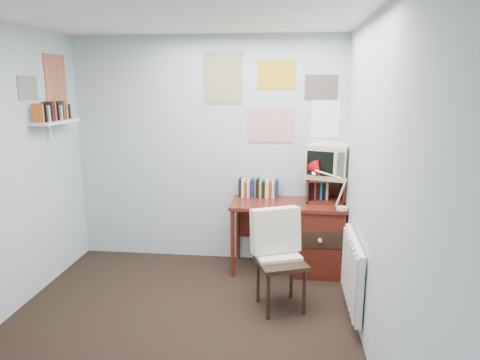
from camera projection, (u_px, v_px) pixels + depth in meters
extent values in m
plane|color=black|center=(170.00, 343.00, 3.35)|extent=(3.50, 3.50, 0.00)
cube|color=#A5B6BD|center=(208.00, 151.00, 4.77)|extent=(3.00, 0.02, 2.50)
cube|color=#A5B6BD|center=(378.00, 194.00, 2.92)|extent=(0.02, 3.50, 2.50)
cube|color=white|center=(156.00, 4.00, 2.80)|extent=(3.00, 3.50, 0.02)
cube|color=#571D13|center=(288.00, 204.00, 4.52)|extent=(1.20, 0.55, 0.03)
cube|color=#571D13|center=(318.00, 239.00, 4.57)|extent=(0.50, 0.50, 0.72)
cylinder|color=#571D13|center=(233.00, 244.00, 4.44)|extent=(0.04, 0.04, 0.72)
cylinder|color=#571D13|center=(238.00, 229.00, 4.90)|extent=(0.04, 0.04, 0.72)
cube|color=#571D13|center=(265.00, 225.00, 4.87)|extent=(0.64, 0.02, 0.30)
cube|color=black|center=(281.00, 263.00, 3.79)|extent=(0.57, 0.55, 0.87)
cube|color=red|center=(343.00, 190.00, 4.21)|extent=(0.35, 0.32, 0.41)
cube|color=#571D13|center=(325.00, 189.00, 4.56)|extent=(0.40, 0.30, 0.25)
cube|color=beige|center=(329.00, 159.00, 4.51)|extent=(0.51, 0.49, 0.39)
cube|color=#571D13|center=(266.00, 188.00, 4.70)|extent=(0.60, 0.14, 0.22)
cube|color=white|center=(353.00, 272.00, 3.64)|extent=(0.09, 0.80, 0.60)
cube|color=white|center=(55.00, 122.00, 4.21)|extent=(0.20, 0.62, 0.24)
cube|color=white|center=(271.00, 97.00, 4.56)|extent=(1.20, 0.01, 0.90)
cube|color=white|center=(42.00, 82.00, 4.14)|extent=(0.01, 0.70, 0.60)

